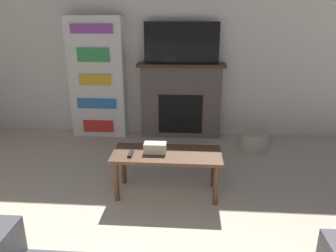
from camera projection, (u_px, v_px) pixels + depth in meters
wall_back at (168, 43)px, 4.69m from camera, size 6.53×0.06×2.70m
fireplace at (181, 100)px, 4.81m from camera, size 1.25×0.28×1.09m
tv at (182, 43)px, 4.52m from camera, size 1.04×0.03×0.57m
coffee_table at (167, 159)px, 3.27m from camera, size 1.08×0.48×0.45m
tissue_box at (155, 148)px, 3.24m from camera, size 0.22×0.12×0.10m
remote_control at (131, 154)px, 3.20m from camera, size 0.04×0.15×0.02m
bookshelf at (98, 78)px, 4.76m from camera, size 0.79×0.29×1.73m
storage_basket at (254, 140)px, 4.48m from camera, size 0.40×0.40×0.23m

